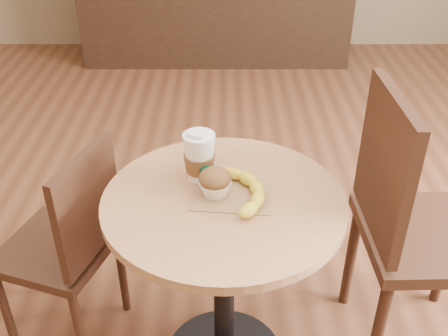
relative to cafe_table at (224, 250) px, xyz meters
name	(u,v)px	position (x,y,z in m)	size (l,w,h in m)	color
cafe_table	(224,250)	(0.00, 0.00, 0.00)	(0.74, 0.74, 0.75)	black
chair_left	(69,242)	(-0.55, 0.14, -0.09)	(0.46, 0.46, 0.83)	#382013
chair_right	(413,223)	(0.63, 0.11, 0.02)	(0.47, 0.47, 1.03)	#382013
kraft_bag	(232,195)	(0.02, 0.01, 0.21)	(0.24, 0.18, 0.00)	#926C46
coffee_cup	(199,158)	(-0.08, 0.11, 0.28)	(0.10, 0.10, 0.17)	white
muffin	(215,182)	(-0.03, 0.01, 0.25)	(0.10, 0.10, 0.09)	white
banana	(235,190)	(0.03, 0.01, 0.23)	(0.20, 0.27, 0.04)	yellow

